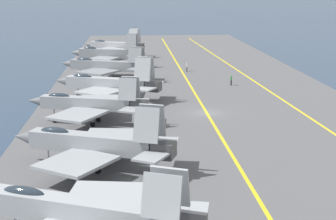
{
  "coord_description": "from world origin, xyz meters",
  "views": [
    {
      "loc": [
        -66.07,
        10.04,
        17.22
      ],
      "look_at": [
        -8.18,
        5.79,
        2.9
      ],
      "focal_mm": 55.0,
      "sensor_mm": 36.0,
      "label": 1
    }
  ],
  "objects_px": {
    "parked_jet_fifth": "(109,83)",
    "parked_jet_eighth": "(115,46)",
    "parked_jet_fourth": "(89,104)",
    "crew_green_vest": "(231,80)",
    "parked_jet_second": "(82,212)",
    "parked_jet_sixth": "(106,66)",
    "parked_jet_seventh": "(108,53)",
    "parked_jet_third": "(95,144)",
    "crew_white_vest": "(187,67)"
  },
  "relations": [
    {
      "from": "crew_green_vest",
      "to": "parked_jet_third",
      "type": "bearing_deg",
      "value": 152.35
    },
    {
      "from": "parked_jet_third",
      "to": "parked_jet_fifth",
      "type": "height_order",
      "value": "parked_jet_fifth"
    },
    {
      "from": "parked_jet_third",
      "to": "parked_jet_fourth",
      "type": "distance_m",
      "value": 15.77
    },
    {
      "from": "parked_jet_second",
      "to": "parked_jet_fourth",
      "type": "bearing_deg",
      "value": 3.39
    },
    {
      "from": "crew_white_vest",
      "to": "parked_jet_eighth",
      "type": "bearing_deg",
      "value": 33.5
    },
    {
      "from": "parked_jet_third",
      "to": "crew_green_vest",
      "type": "relative_size",
      "value": 9.28
    },
    {
      "from": "parked_jet_sixth",
      "to": "crew_white_vest",
      "type": "relative_size",
      "value": 9.57
    },
    {
      "from": "parked_jet_second",
      "to": "parked_jet_eighth",
      "type": "distance_m",
      "value": 90.33
    },
    {
      "from": "parked_jet_third",
      "to": "parked_jet_eighth",
      "type": "relative_size",
      "value": 1.07
    },
    {
      "from": "parked_jet_second",
      "to": "parked_jet_eighth",
      "type": "xyz_separation_m",
      "value": [
        90.33,
        0.34,
        0.16
      ]
    },
    {
      "from": "parked_jet_third",
      "to": "parked_jet_fifth",
      "type": "distance_m",
      "value": 29.66
    },
    {
      "from": "parked_jet_fourth",
      "to": "parked_jet_sixth",
      "type": "bearing_deg",
      "value": -1.53
    },
    {
      "from": "parked_jet_fifth",
      "to": "crew_green_vest",
      "type": "distance_m",
      "value": 22.32
    },
    {
      "from": "parked_jet_third",
      "to": "crew_white_vest",
      "type": "relative_size",
      "value": 9.09
    },
    {
      "from": "parked_jet_eighth",
      "to": "crew_green_vest",
      "type": "xyz_separation_m",
      "value": [
        -36.49,
        -20.59,
        -1.71
      ]
    },
    {
      "from": "parked_jet_second",
      "to": "crew_green_vest",
      "type": "bearing_deg",
      "value": -20.61
    },
    {
      "from": "parked_jet_sixth",
      "to": "parked_jet_eighth",
      "type": "relative_size",
      "value": 1.12
    },
    {
      "from": "parked_jet_sixth",
      "to": "parked_jet_fourth",
      "type": "bearing_deg",
      "value": 178.47
    },
    {
      "from": "parked_jet_third",
      "to": "crew_white_vest",
      "type": "distance_m",
      "value": 55.36
    },
    {
      "from": "parked_jet_second",
      "to": "parked_jet_sixth",
      "type": "distance_m",
      "value": 60.16
    },
    {
      "from": "parked_jet_fifth",
      "to": "parked_jet_eighth",
      "type": "bearing_deg",
      "value": 0.44
    },
    {
      "from": "parked_jet_second",
      "to": "crew_white_vest",
      "type": "bearing_deg",
      "value": -11.79
    },
    {
      "from": "parked_jet_eighth",
      "to": "crew_white_vest",
      "type": "distance_m",
      "value": 26.49
    },
    {
      "from": "parked_jet_second",
      "to": "parked_jet_seventh",
      "type": "distance_m",
      "value": 75.45
    },
    {
      "from": "parked_jet_fourth",
      "to": "crew_green_vest",
      "type": "bearing_deg",
      "value": -43.44
    },
    {
      "from": "parked_jet_second",
      "to": "parked_jet_eighth",
      "type": "height_order",
      "value": "parked_jet_eighth"
    },
    {
      "from": "parked_jet_seventh",
      "to": "crew_green_vest",
      "type": "xyz_separation_m",
      "value": [
        -21.6,
        -21.63,
        -1.85
      ]
    },
    {
      "from": "parked_jet_eighth",
      "to": "crew_green_vest",
      "type": "relative_size",
      "value": 8.71
    },
    {
      "from": "parked_jet_third",
      "to": "parked_jet_fourth",
      "type": "relative_size",
      "value": 1.05
    },
    {
      "from": "crew_white_vest",
      "to": "parked_jet_second",
      "type": "bearing_deg",
      "value": 168.21
    },
    {
      "from": "parked_jet_sixth",
      "to": "parked_jet_seventh",
      "type": "distance_m",
      "value": 15.29
    },
    {
      "from": "parked_jet_sixth",
      "to": "parked_jet_eighth",
      "type": "height_order",
      "value": "parked_jet_eighth"
    },
    {
      "from": "parked_jet_fifth",
      "to": "crew_green_vest",
      "type": "bearing_deg",
      "value": -65.28
    },
    {
      "from": "parked_jet_fourth",
      "to": "parked_jet_fifth",
      "type": "relative_size",
      "value": 0.91
    },
    {
      "from": "parked_jet_fourth",
      "to": "parked_jet_eighth",
      "type": "bearing_deg",
      "value": -1.41
    },
    {
      "from": "parked_jet_third",
      "to": "parked_jet_eighth",
      "type": "bearing_deg",
      "value": 0.13
    },
    {
      "from": "parked_jet_fourth",
      "to": "parked_jet_seventh",
      "type": "xyz_separation_m",
      "value": [
        44.89,
        -0.42,
        0.21
      ]
    },
    {
      "from": "parked_jet_seventh",
      "to": "parked_jet_eighth",
      "type": "bearing_deg",
      "value": -4.01
    },
    {
      "from": "crew_green_vest",
      "to": "parked_jet_sixth",
      "type": "bearing_deg",
      "value": 73.47
    },
    {
      "from": "parked_jet_seventh",
      "to": "crew_green_vest",
      "type": "relative_size",
      "value": 8.77
    },
    {
      "from": "parked_jet_eighth",
      "to": "crew_white_vest",
      "type": "bearing_deg",
      "value": -146.5
    },
    {
      "from": "parked_jet_seventh",
      "to": "parked_jet_fourth",
      "type": "bearing_deg",
      "value": 179.46
    },
    {
      "from": "parked_jet_fourth",
      "to": "crew_green_vest",
      "type": "height_order",
      "value": "parked_jet_fourth"
    },
    {
      "from": "parked_jet_third",
      "to": "crew_white_vest",
      "type": "xyz_separation_m",
      "value": [
        53.42,
        -14.43,
        -1.46
      ]
    },
    {
      "from": "parked_jet_second",
      "to": "parked_jet_third",
      "type": "height_order",
      "value": "parked_jet_third"
    },
    {
      "from": "parked_jet_sixth",
      "to": "crew_green_vest",
      "type": "xyz_separation_m",
      "value": [
        -6.31,
        -21.26,
        -1.67
      ]
    },
    {
      "from": "parked_jet_sixth",
      "to": "parked_jet_seventh",
      "type": "height_order",
      "value": "parked_jet_seventh"
    },
    {
      "from": "crew_white_vest",
      "to": "crew_green_vest",
      "type": "bearing_deg",
      "value": -157.47
    },
    {
      "from": "parked_jet_sixth",
      "to": "parked_jet_second",
      "type": "bearing_deg",
      "value": -179.03
    },
    {
      "from": "parked_jet_sixth",
      "to": "crew_green_vest",
      "type": "bearing_deg",
      "value": -106.53
    }
  ]
}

